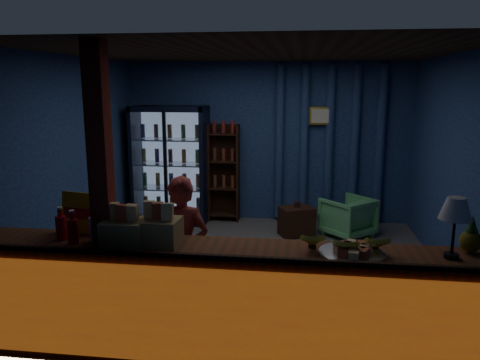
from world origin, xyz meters
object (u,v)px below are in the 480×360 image
Objects in this scene: green_chair at (348,217)px; pastry_tray at (352,252)px; table_lamp at (456,211)px; shopkeeper at (182,253)px.

pastry_tray is at bearing 42.16° from green_chair.
green_chair is 1.37× the size of table_lamp.
table_lamp is (0.45, -3.33, 1.02)m from green_chair.
green_chair is at bearing 97.61° from table_lamp.
shopkeeper is 2.99× the size of table_lamp.
shopkeeper reaches higher than green_chair.
pastry_tray is (1.48, -0.50, 0.26)m from shopkeeper.
table_lamp is at bearing 54.90° from green_chair.
pastry_tray is 1.07× the size of table_lamp.
pastry_tray is (-0.30, -3.37, 0.68)m from green_chair.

